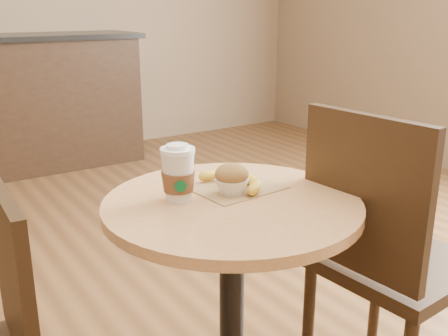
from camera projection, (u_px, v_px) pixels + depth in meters
name	position (u px, v px, depth m)	size (l,w,h in m)	color
cafe_table	(232.00, 273.00, 1.47)	(0.70, 0.70, 0.75)	black
chair_right	(384.00, 254.00, 1.57)	(0.46, 0.46, 0.98)	black
kraft_bag	(238.00, 188.00, 1.49)	(0.24, 0.18, 0.00)	olive
coffee_cup	(178.00, 175.00, 1.39)	(0.09, 0.09, 0.15)	silver
muffin	(232.00, 179.00, 1.44)	(0.10, 0.10, 0.09)	silver
banana	(236.00, 181.00, 1.50)	(0.14, 0.23, 0.03)	gold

